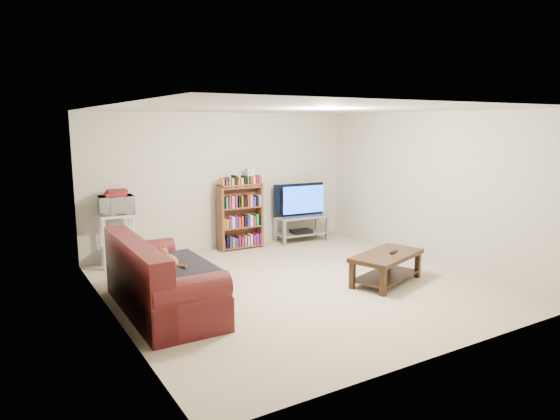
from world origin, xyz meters
TOP-DOWN VIEW (x-y plane):
  - floor at (0.00, 0.00)m, footprint 5.00×5.00m
  - ceiling at (0.00, 0.00)m, footprint 5.00×5.00m
  - wall_back at (0.00, 2.50)m, footprint 5.00×0.00m
  - wall_front at (0.00, -2.50)m, footprint 5.00×0.00m
  - wall_left at (-2.50, 0.00)m, footprint 0.00×5.00m
  - wall_right at (2.50, 0.00)m, footprint 0.00×5.00m
  - sofa at (-2.02, 0.04)m, footprint 0.91×2.06m
  - blanket at (-1.84, -0.11)m, footprint 0.87×1.09m
  - cat at (-1.84, 0.08)m, footprint 0.23×0.56m
  - coffee_table at (1.06, -0.56)m, footprint 1.29×0.94m
  - remote at (1.18, -0.57)m, footprint 0.19×0.14m
  - tv_stand at (1.43, 2.17)m, footprint 1.01×0.51m
  - television at (1.43, 2.17)m, footprint 1.06×0.21m
  - dvd_player at (1.43, 2.17)m, footprint 0.41×0.30m
  - bookshelf at (0.19, 2.25)m, footprint 0.81×0.27m
  - shelf_clutter at (0.29, 2.26)m, footprint 0.59×0.18m
  - microwave_stand at (-1.95, 2.21)m, footprint 0.55×0.42m
  - microwave at (-1.95, 2.21)m, footprint 0.54×0.39m
  - game_boxes at (-1.95, 2.21)m, footprint 0.32×0.29m

SIDE VIEW (x-z plane):
  - floor at x=0.00m, z-range 0.00..0.00m
  - dvd_player at x=1.43m, z-range 0.16..0.22m
  - coffee_table at x=1.06m, z-range 0.08..0.51m
  - sofa at x=-2.02m, z-range -0.13..0.75m
  - tv_stand at x=1.43m, z-range 0.09..0.58m
  - remote at x=1.18m, z-range 0.42..0.45m
  - blanket at x=-1.84m, z-range 0.43..0.61m
  - microwave_stand at x=-1.95m, z-range 0.12..0.95m
  - cat at x=-1.84m, z-range 0.50..0.67m
  - bookshelf at x=0.19m, z-range 0.02..1.18m
  - television at x=1.43m, z-range 0.49..1.10m
  - microwave at x=-1.95m, z-range 0.83..1.12m
  - game_boxes at x=-1.95m, z-range 1.12..1.17m
  - wall_back at x=0.00m, z-range -1.30..3.70m
  - wall_front at x=0.00m, z-range -1.30..3.70m
  - wall_left at x=-2.50m, z-range -1.30..3.70m
  - wall_right at x=2.50m, z-range -1.30..3.70m
  - shelf_clutter at x=0.29m, z-range 1.13..1.41m
  - ceiling at x=0.00m, z-range 2.40..2.40m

